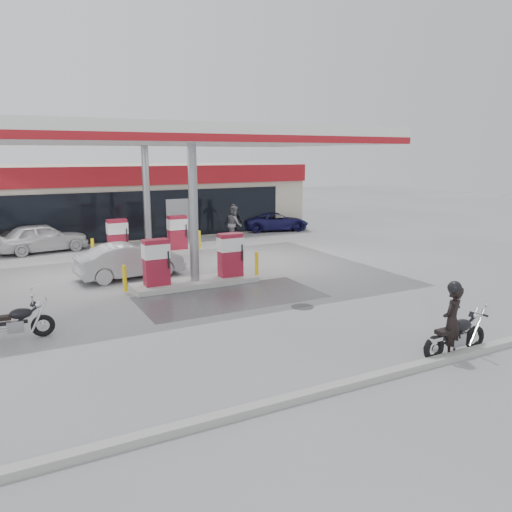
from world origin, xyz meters
The scene contains 17 objects.
ground centered at (0.00, 0.00, 0.00)m, with size 90.00×90.00×0.00m, color gray.
wet_patch centered at (0.50, 0.00, 0.00)m, with size 6.00×3.00×0.00m, color #4C4C4F.
drain_cover centered at (2.00, -2.00, 0.00)m, with size 0.70×0.70×0.01m, color #38383A.
kerb centered at (0.00, -7.00, 0.07)m, with size 28.00×0.25×0.15m, color gray.
store_building centered at (0.01, 15.94, 2.01)m, with size 22.00×8.22×4.00m.
canopy centered at (0.00, 5.00, 5.27)m, with size 16.00×10.02×5.51m.
pump_island_near centered at (0.00, 2.00, 0.71)m, with size 5.14×1.30×1.78m.
pump_island_far centered at (0.00, 8.00, 0.71)m, with size 5.14×1.30×1.78m.
main_motorcycle centered at (3.16, -6.80, 0.45)m, with size 1.98×0.76×1.02m.
biker_main centered at (2.97, -6.80, 0.85)m, with size 0.62×0.41×1.70m, color black.
parked_motorcycle centered at (-5.96, -1.00, 0.44)m, with size 1.95×0.75×1.00m.
sedan_white centered at (-4.26, 11.20, 0.70)m, with size 1.66×4.11×1.40m, color silver.
attendant centered at (5.06, 9.43, 0.97)m, with size 0.94×0.73×1.94m, color #535257.
hatchback_silver centered at (-1.76, 4.20, 0.66)m, with size 1.39×3.99×1.32m, color #9DA0A5.
parked_car_left centered at (-5.13, 12.00, 0.56)m, with size 1.56×3.83×1.11m, color black.
parked_car_right centered at (9.05, 12.00, 0.56)m, with size 1.87×4.05×1.12m, color #17164C.
biker_walking centered at (5.37, 10.20, 0.92)m, with size 1.08×0.45×1.84m, color black.
Camera 1 is at (-6.11, -14.41, 4.64)m, focal length 35.00 mm.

